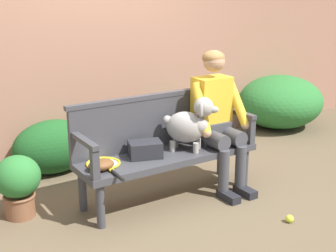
# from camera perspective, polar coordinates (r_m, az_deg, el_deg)

# --- Properties ---
(ground_plane) EXTENTS (40.00, 40.00, 0.00)m
(ground_plane) POSITION_cam_1_polar(r_m,az_deg,el_deg) (4.42, 0.00, -8.54)
(ground_plane) COLOR brown
(brick_garden_fence) EXTENTS (8.00, 0.30, 2.25)m
(brick_garden_fence) POSITION_cam_1_polar(r_m,az_deg,el_deg) (5.38, -8.73, 8.39)
(brick_garden_fence) COLOR #936651
(brick_garden_fence) RESTS_ON ground
(hedge_bush_far_right) EXTENTS (0.84, 0.55, 0.56)m
(hedge_bush_far_right) POSITION_cam_1_polar(r_m,az_deg,el_deg) (5.03, -13.59, -2.41)
(hedge_bush_far_right) COLOR #194C1E
(hedge_bush_far_right) RESTS_ON ground
(hedge_bush_far_left) EXTENTS (0.76, 0.50, 0.59)m
(hedge_bush_far_left) POSITION_cam_1_polar(r_m,az_deg,el_deg) (5.64, 0.34, 0.35)
(hedge_bush_far_left) COLOR #1E5B23
(hedge_bush_far_left) RESTS_ON ground
(hedge_bush_mid_right) EXTENTS (1.19, 1.11, 0.71)m
(hedge_bush_mid_right) POSITION_cam_1_polar(r_m,az_deg,el_deg) (6.61, 13.24, 2.87)
(hedge_bush_mid_right) COLOR #286B2D
(hedge_bush_mid_right) RESTS_ON ground
(garden_bench) EXTENTS (1.67, 0.49, 0.44)m
(garden_bench) POSITION_cam_1_polar(r_m,az_deg,el_deg) (4.27, 0.00, -3.96)
(garden_bench) COLOR #38383D
(garden_bench) RESTS_ON ground
(bench_backrest) EXTENTS (1.71, 0.06, 0.50)m
(bench_backrest) POSITION_cam_1_polar(r_m,az_deg,el_deg) (4.35, -1.51, 0.74)
(bench_backrest) COLOR #38383D
(bench_backrest) RESTS_ON garden_bench
(bench_armrest_left_end) EXTENTS (0.06, 0.49, 0.28)m
(bench_armrest_left_end) POSITION_cam_1_polar(r_m,az_deg,el_deg) (3.77, -9.54, -2.92)
(bench_armrest_left_end) COLOR #38383D
(bench_armrest_left_end) RESTS_ON garden_bench
(bench_armrest_right_end) EXTENTS (0.06, 0.49, 0.28)m
(bench_armrest_right_end) POSITION_cam_1_polar(r_m,az_deg,el_deg) (4.59, 8.99, 0.69)
(bench_armrest_right_end) COLOR #38383D
(bench_armrest_right_end) RESTS_ON garden_bench
(person_seated) EXTENTS (0.56, 0.64, 1.31)m
(person_seated) POSITION_cam_1_polar(r_m,az_deg,el_deg) (4.46, 5.84, 1.34)
(person_seated) COLOR black
(person_seated) RESTS_ON ground
(dog_on_bench) EXTENTS (0.44, 0.44, 0.50)m
(dog_on_bench) POSITION_cam_1_polar(r_m,az_deg,el_deg) (4.25, 2.69, 0.27)
(dog_on_bench) COLOR gray
(dog_on_bench) RESTS_ON garden_bench
(tennis_racket) EXTENTS (0.31, 0.57, 0.03)m
(tennis_racket) POSITION_cam_1_polar(r_m,az_deg,el_deg) (3.99, -7.62, -4.60)
(tennis_racket) COLOR yellow
(tennis_racket) RESTS_ON garden_bench
(baseball_glove) EXTENTS (0.22, 0.18, 0.09)m
(baseball_glove) POSITION_cam_1_polar(r_m,az_deg,el_deg) (3.89, -8.01, -4.63)
(baseball_glove) COLOR brown
(baseball_glove) RESTS_ON garden_bench
(sports_bag) EXTENTS (0.33, 0.28, 0.14)m
(sports_bag) POSITION_cam_1_polar(r_m,az_deg,el_deg) (4.13, -2.76, -2.81)
(sports_bag) COLOR #232328
(sports_bag) RESTS_ON garden_bench
(tennis_ball) EXTENTS (0.07, 0.07, 0.07)m
(tennis_ball) POSITION_cam_1_polar(r_m,az_deg,el_deg) (4.10, 14.38, -10.71)
(tennis_ball) COLOR #CCDB33
(tennis_ball) RESTS_ON ground
(potted_plant) EXTENTS (0.38, 0.38, 0.54)m
(potted_plant) POSITION_cam_1_polar(r_m,az_deg,el_deg) (4.15, -17.57, -6.44)
(potted_plant) COLOR brown
(potted_plant) RESTS_ON ground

